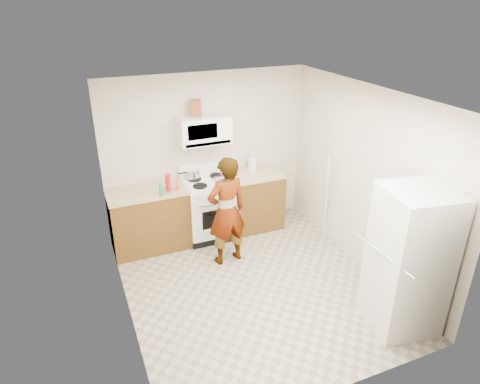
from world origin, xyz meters
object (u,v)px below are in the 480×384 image
kettle (252,164)px  person (227,211)px  microwave (204,130)px  fridge (408,261)px  gas_range (209,207)px  saucepan (193,174)px

kettle → person: bearing=-132.8°
microwave → fridge: microwave is taller
gas_range → person: (-0.01, -0.78, 0.31)m
fridge → microwave: bearing=125.4°
microwave → person: bearing=-90.5°
fridge → kettle: (-0.57, 2.91, 0.18)m
microwave → person: 1.29m
gas_range → microwave: bearing=90.0°
kettle → saucepan: (-0.99, 0.01, -0.01)m
saucepan → kettle: bearing=-0.3°
fridge → kettle: bearing=111.0°
kettle → microwave: bearing=-179.4°
person → fridge: (1.38, -1.96, 0.06)m
gas_range → fridge: fridge is taller
microwave → saucepan: microwave is taller
gas_range → fridge: 3.09m
person → kettle: (0.81, 0.95, 0.23)m
microwave → saucepan: 0.72m
person → saucepan: (-0.18, 0.96, 0.22)m
kettle → saucepan: size_ratio=0.84×
microwave → fridge: 3.30m
gas_range → microwave: (0.00, 0.13, 1.21)m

